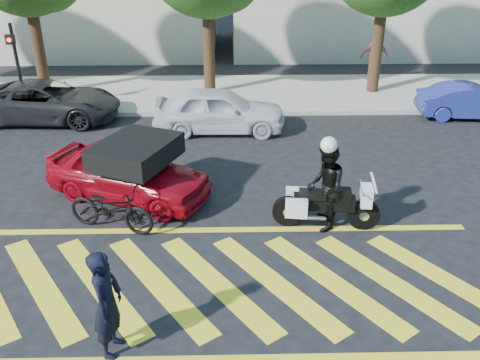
{
  "coord_description": "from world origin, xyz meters",
  "views": [
    {
      "loc": [
        0.77,
        -7.72,
        6.06
      ],
      "look_at": [
        0.99,
        2.28,
        1.05
      ],
      "focal_mm": 38.0,
      "sensor_mm": 36.0,
      "label": 1
    }
  ],
  "objects_px": {
    "police_motorcycle": "(325,204)",
    "parked_right": "(471,101)",
    "officer_moto": "(325,187)",
    "officer_bike": "(107,304)",
    "parked_mid_right": "(219,110)",
    "parked_mid_left": "(47,101)",
    "red_convertible": "(128,172)",
    "bicycle": "(111,208)"
  },
  "relations": [
    {
      "from": "officer_bike",
      "to": "parked_mid_right",
      "type": "height_order",
      "value": "officer_bike"
    },
    {
      "from": "parked_mid_right",
      "to": "police_motorcycle",
      "type": "bearing_deg",
      "value": -156.96
    },
    {
      "from": "parked_right",
      "to": "bicycle",
      "type": "bearing_deg",
      "value": 127.37
    },
    {
      "from": "parked_mid_left",
      "to": "parked_right",
      "type": "height_order",
      "value": "parked_mid_left"
    },
    {
      "from": "bicycle",
      "to": "parked_mid_left",
      "type": "distance_m",
      "value": 8.07
    },
    {
      "from": "parked_mid_left",
      "to": "parked_mid_right",
      "type": "bearing_deg",
      "value": -97.97
    },
    {
      "from": "parked_mid_right",
      "to": "parked_right",
      "type": "height_order",
      "value": "parked_mid_right"
    },
    {
      "from": "officer_bike",
      "to": "parked_mid_left",
      "type": "relative_size",
      "value": 0.38
    },
    {
      "from": "officer_bike",
      "to": "parked_mid_right",
      "type": "distance_m",
      "value": 9.81
    },
    {
      "from": "officer_bike",
      "to": "red_convertible",
      "type": "distance_m",
      "value": 5.18
    },
    {
      "from": "officer_bike",
      "to": "red_convertible",
      "type": "bearing_deg",
      "value": 12.68
    },
    {
      "from": "police_motorcycle",
      "to": "officer_moto",
      "type": "bearing_deg",
      "value": -157.26
    },
    {
      "from": "parked_mid_right",
      "to": "parked_right",
      "type": "bearing_deg",
      "value": -81.51
    },
    {
      "from": "officer_bike",
      "to": "police_motorcycle",
      "type": "relative_size",
      "value": 0.78
    },
    {
      "from": "officer_bike",
      "to": "police_motorcycle",
      "type": "xyz_separation_m",
      "value": [
        3.97,
        3.64,
        -0.36
      ]
    },
    {
      "from": "bicycle",
      "to": "red_convertible",
      "type": "bearing_deg",
      "value": 14.36
    },
    {
      "from": "police_motorcycle",
      "to": "parked_mid_right",
      "type": "bearing_deg",
      "value": 118.66
    },
    {
      "from": "bicycle",
      "to": "red_convertible",
      "type": "xyz_separation_m",
      "value": [
        0.13,
        1.5,
        0.16
      ]
    },
    {
      "from": "officer_moto",
      "to": "officer_bike",
      "type": "bearing_deg",
      "value": -40.47
    },
    {
      "from": "officer_moto",
      "to": "red_convertible",
      "type": "height_order",
      "value": "officer_moto"
    },
    {
      "from": "police_motorcycle",
      "to": "parked_mid_left",
      "type": "bearing_deg",
      "value": 146.15
    },
    {
      "from": "bicycle",
      "to": "police_motorcycle",
      "type": "xyz_separation_m",
      "value": [
        4.7,
        0.0,
        0.03
      ]
    },
    {
      "from": "parked_mid_right",
      "to": "red_convertible",
      "type": "bearing_deg",
      "value": 155.87
    },
    {
      "from": "bicycle",
      "to": "parked_mid_right",
      "type": "relative_size",
      "value": 0.48
    },
    {
      "from": "parked_right",
      "to": "officer_moto",
      "type": "bearing_deg",
      "value": 142.76
    },
    {
      "from": "police_motorcycle",
      "to": "parked_mid_left",
      "type": "distance_m",
      "value": 11.02
    },
    {
      "from": "parked_mid_left",
      "to": "police_motorcycle",
      "type": "bearing_deg",
      "value": -127.73
    },
    {
      "from": "red_convertible",
      "to": "parked_mid_left",
      "type": "distance_m",
      "value": 6.84
    },
    {
      "from": "parked_mid_right",
      "to": "parked_right",
      "type": "distance_m",
      "value": 8.85
    },
    {
      "from": "officer_bike",
      "to": "red_convertible",
      "type": "height_order",
      "value": "officer_bike"
    },
    {
      "from": "officer_moto",
      "to": "parked_right",
      "type": "bearing_deg",
      "value": 145.17
    },
    {
      "from": "officer_bike",
      "to": "officer_moto",
      "type": "xyz_separation_m",
      "value": [
        3.95,
        3.64,
        0.07
      ]
    },
    {
      "from": "bicycle",
      "to": "police_motorcycle",
      "type": "bearing_deg",
      "value": -70.57
    },
    {
      "from": "bicycle",
      "to": "red_convertible",
      "type": "relative_size",
      "value": 0.5
    },
    {
      "from": "bicycle",
      "to": "parked_right",
      "type": "xyz_separation_m",
      "value": [
        11.07,
        7.16,
        0.06
      ]
    },
    {
      "from": "officer_bike",
      "to": "red_convertible",
      "type": "xyz_separation_m",
      "value": [
        -0.61,
        5.14,
        -0.23
      ]
    },
    {
      "from": "officer_moto",
      "to": "parked_right",
      "type": "xyz_separation_m",
      "value": [
        6.38,
        7.16,
        -0.4
      ]
    },
    {
      "from": "officer_bike",
      "to": "parked_mid_right",
      "type": "relative_size",
      "value": 0.44
    },
    {
      "from": "officer_moto",
      "to": "parked_mid_left",
      "type": "bearing_deg",
      "value": -123.92
    },
    {
      "from": "police_motorcycle",
      "to": "parked_right",
      "type": "distance_m",
      "value": 9.58
    },
    {
      "from": "parked_mid_left",
      "to": "parked_right",
      "type": "bearing_deg",
      "value": -87.14
    },
    {
      "from": "red_convertible",
      "to": "parked_mid_right",
      "type": "xyz_separation_m",
      "value": [
        2.16,
        4.55,
        0.03
      ]
    }
  ]
}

